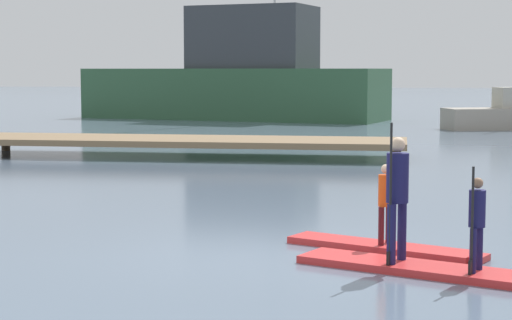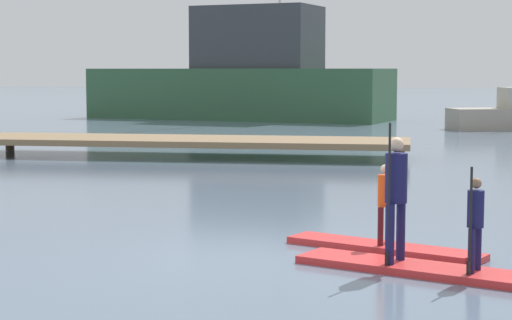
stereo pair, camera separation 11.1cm
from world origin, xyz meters
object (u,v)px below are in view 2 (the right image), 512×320
paddleboard_near (384,248)px  paddler_child_front (475,219)px  paddler_adult (396,191)px  paddler_child_solo (385,199)px  fishing_boat_white_large (244,78)px  paddleboard_far (417,269)px

paddleboard_near → paddler_child_front: (1.15, -1.65, 0.72)m
paddleboard_near → paddler_adult: 1.59m
paddler_child_solo → fishing_boat_white_large: size_ratio=0.07×
paddleboard_near → paddler_child_front: paddler_child_front is taller
paddleboard_near → fishing_boat_white_large: 35.46m
paddleboard_near → paddler_child_front: bearing=-55.2°
paddleboard_near → fishing_boat_white_large: size_ratio=0.18×
paddler_child_solo → paddleboard_far: 1.59m
paddleboard_far → paddler_child_solo: bearing=108.3°
fishing_boat_white_large → paddler_child_solo: bearing=-76.5°
paddleboard_far → paddler_child_front: (0.70, -0.31, 0.72)m
paddler_child_solo → paddler_child_front: bearing=-55.5°
paddleboard_near → paddleboard_far: 1.41m
paddler_child_front → fishing_boat_white_large: bearing=104.6°
paddleboard_far → paddler_adult: size_ratio=1.75×
fishing_boat_white_large → paddler_child_front: bearing=-75.4°
paddler_child_solo → paddleboard_far: paddler_child_solo is taller
paddler_adult → paddleboard_far: bearing=-22.1°
paddleboard_far → fishing_boat_white_large: size_ratio=0.19×
paddleboard_far → paddleboard_near: bearing=108.5°
paddler_child_solo → fishing_boat_white_large: (-8.27, 34.41, 1.38)m
paddleboard_near → paddleboard_far: same height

